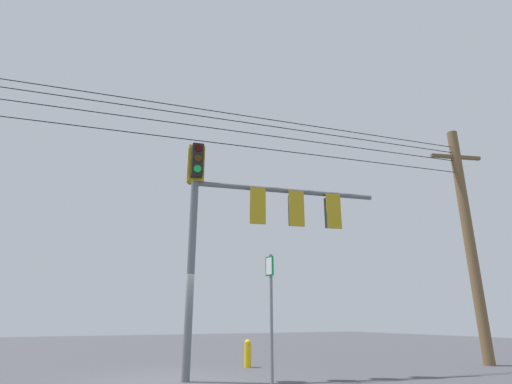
# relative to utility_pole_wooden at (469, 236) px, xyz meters

# --- Properties ---
(ground_plane) EXTENTS (60.00, 60.00, 0.00)m
(ground_plane) POSITION_rel_utility_pole_wooden_xyz_m (-1.33, -10.00, -4.17)
(ground_plane) COLOR #47474C
(signal_mast_assembly) EXTENTS (1.63, 5.49, 6.02)m
(signal_mast_assembly) POSITION_rel_utility_pole_wooden_xyz_m (-0.65, -8.36, 0.14)
(signal_mast_assembly) COLOR slate
(signal_mast_assembly) RESTS_ON ground
(utility_pole_wooden) EXTENTS (0.71, 1.92, 8.17)m
(utility_pole_wooden) POSITION_rel_utility_pole_wooden_xyz_m (0.00, 0.00, 0.00)
(utility_pole_wooden) COLOR brown
(utility_pole_wooden) RESTS_ON ground
(route_sign_primary) EXTENTS (0.25, 0.12, 2.83)m
(route_sign_primary) POSITION_rel_utility_pole_wooden_xyz_m (0.97, -8.43, -2.50)
(route_sign_primary) COLOR slate
(route_sign_primary) RESTS_ON ground
(fire_hydrant) EXTENTS (0.27, 0.29, 0.81)m
(fire_hydrant) POSITION_rel_utility_pole_wooden_xyz_m (-2.94, -7.14, -3.77)
(fire_hydrant) COLOR yellow
(fire_hydrant) RESTS_ON ground
(overhead_wire_span) EXTENTS (2.08, 21.36, 1.74)m
(overhead_wire_span) POSITION_rel_utility_pole_wooden_xyz_m (-1.03, -10.68, 2.58)
(overhead_wire_span) COLOR black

